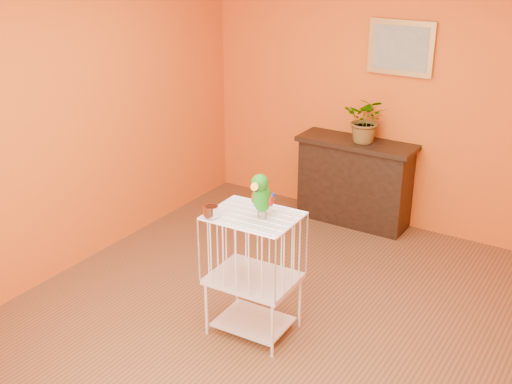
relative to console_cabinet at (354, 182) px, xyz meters
The scene contains 8 objects.
ground 2.11m from the console_cabinet, 81.64° to the right, with size 4.50×4.50×0.00m, color brown.
room_shell 2.37m from the console_cabinet, 81.64° to the right, with size 4.50×4.50×4.50m.
console_cabinet is the anchor object (origin of this frame).
potted_plant 0.61m from the console_cabinet, ahead, with size 0.40×0.45×0.35m, color #26722D.
framed_picture 1.36m from the console_cabinet, 29.75° to the left, with size 0.62×0.04×0.50m.
birdcage 2.15m from the console_cabinet, 85.29° to the right, with size 0.62×0.49×0.94m.
feed_cup 2.39m from the console_cabinet, 91.30° to the right, with size 0.11×0.11×0.07m, color silver.
parrot 2.26m from the console_cabinet, 83.45° to the right, with size 0.16×0.30×0.33m.
Camera 1 is at (2.03, -3.47, 2.76)m, focal length 45.00 mm.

